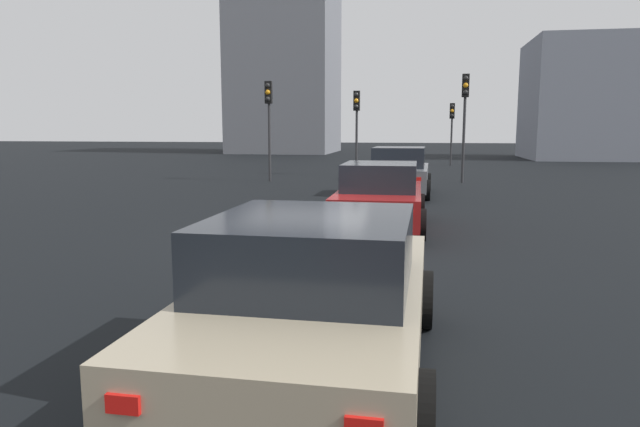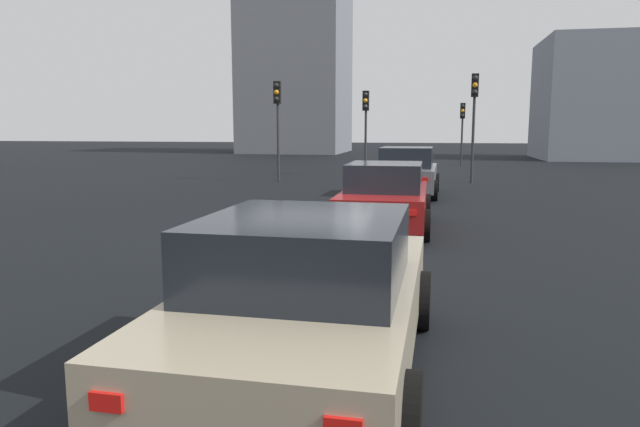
% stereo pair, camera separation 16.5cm
% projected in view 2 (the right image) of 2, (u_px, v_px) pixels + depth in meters
% --- Properties ---
extents(ground_plane, '(160.00, 160.00, 0.20)m').
position_uv_depth(ground_plane, '(307.00, 244.00, 11.37)').
color(ground_plane, black).
extents(car_grey_left_lead, '(4.44, 2.16, 1.59)m').
position_uv_depth(car_grey_left_lead, '(407.00, 172.00, 18.77)').
color(car_grey_left_lead, slate).
rests_on(car_grey_left_lead, ground_plane).
extents(car_red_left_second, '(4.29, 1.97, 1.46)m').
position_uv_depth(car_red_left_second, '(385.00, 197.00, 12.43)').
color(car_red_left_second, maroon).
rests_on(car_red_left_second, ground_plane).
extents(car_beige_left_third, '(4.35, 2.13, 1.46)m').
position_uv_depth(car_beige_left_third, '(309.00, 296.00, 5.05)').
color(car_beige_left_third, tan).
rests_on(car_beige_left_third, ground_plane).
extents(traffic_light_near_left, '(0.32, 0.30, 3.67)m').
position_uv_depth(traffic_light_near_left, '(462.00, 121.00, 33.44)').
color(traffic_light_near_left, '#2D2D30').
rests_on(traffic_light_near_left, ground_plane).
extents(traffic_light_near_right, '(0.32, 0.28, 4.10)m').
position_uv_depth(traffic_light_near_right, '(277.00, 110.00, 23.41)').
color(traffic_light_near_right, '#2D2D30').
rests_on(traffic_light_near_right, ground_plane).
extents(traffic_light_far_left, '(0.32, 0.29, 3.90)m').
position_uv_depth(traffic_light_far_left, '(366.00, 115.00, 26.27)').
color(traffic_light_far_left, '#2D2D30').
rests_on(traffic_light_far_left, ground_plane).
extents(traffic_light_far_right, '(0.32, 0.29, 4.32)m').
position_uv_depth(traffic_light_far_right, '(474.00, 105.00, 22.53)').
color(traffic_light_far_right, '#2D2D30').
rests_on(traffic_light_far_right, ground_plane).
extents(building_facade_left, '(8.48, 7.95, 8.51)m').
position_uv_depth(building_facade_left, '(598.00, 99.00, 40.83)').
color(building_facade_left, gray).
rests_on(building_facade_left, ground_plane).
extents(building_facade_center, '(10.05, 8.94, 15.47)m').
position_uv_depth(building_facade_center, '(297.00, 68.00, 52.41)').
color(building_facade_center, slate).
rests_on(building_facade_center, ground_plane).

